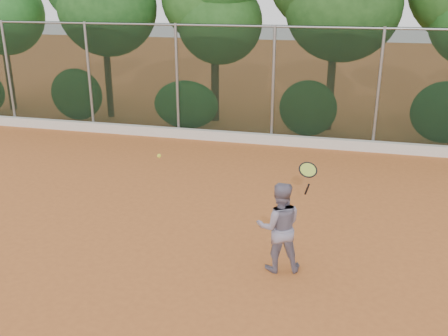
# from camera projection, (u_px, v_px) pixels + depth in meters

# --- Properties ---
(ground) EXTENTS (80.00, 80.00, 0.00)m
(ground) POSITION_uv_depth(u_px,v_px,m) (211.00, 251.00, 8.97)
(ground) COLOR #BC632C
(ground) RESTS_ON ground
(concrete_curb) EXTENTS (24.00, 0.20, 0.30)m
(concrete_curb) POSITION_uv_depth(u_px,v_px,m) (270.00, 139.00, 15.15)
(concrete_curb) COLOR silver
(concrete_curb) RESTS_ON ground
(tennis_player) EXTENTS (0.88, 0.76, 1.55)m
(tennis_player) POSITION_uv_depth(u_px,v_px,m) (279.00, 227.00, 8.17)
(tennis_player) COLOR gray
(tennis_player) RESTS_ON ground
(chainlink_fence) EXTENTS (24.09, 0.09, 3.50)m
(chainlink_fence) POSITION_uv_depth(u_px,v_px,m) (273.00, 82.00, 14.74)
(chainlink_fence) COLOR black
(chainlink_fence) RESTS_ON ground
(tennis_racket) EXTENTS (0.36, 0.33, 0.58)m
(tennis_racket) POSITION_uv_depth(u_px,v_px,m) (308.00, 172.00, 7.72)
(tennis_racket) COLOR black
(tennis_racket) RESTS_ON ground
(tennis_ball_in_flight) EXTENTS (0.07, 0.07, 0.07)m
(tennis_ball_in_flight) POSITION_uv_depth(u_px,v_px,m) (159.00, 156.00, 8.27)
(tennis_ball_in_flight) COLOR yellow
(tennis_ball_in_flight) RESTS_ON ground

